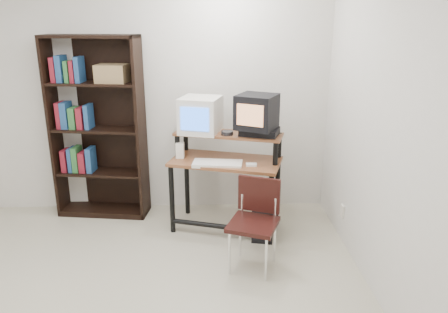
{
  "coord_description": "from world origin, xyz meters",
  "views": [
    {
      "loc": [
        0.73,
        -2.64,
        2.1
      ],
      "look_at": [
        0.85,
        1.1,
        0.88
      ],
      "focal_mm": 35.0,
      "sensor_mm": 36.0,
      "label": 1
    }
  ],
  "objects_px": {
    "computer_desk": "(226,165)",
    "bookshelf": "(98,127)",
    "crt_monitor": "(201,115)",
    "pc_tower": "(264,214)",
    "crt_tv": "(257,112)",
    "school_chair": "(255,215)"
  },
  "relations": [
    {
      "from": "computer_desk",
      "to": "bookshelf",
      "type": "bearing_deg",
      "value": 179.28
    },
    {
      "from": "crt_monitor",
      "to": "pc_tower",
      "type": "height_order",
      "value": "crt_monitor"
    },
    {
      "from": "crt_tv",
      "to": "school_chair",
      "type": "bearing_deg",
      "value": -68.45
    },
    {
      "from": "pc_tower",
      "to": "crt_monitor",
      "type": "bearing_deg",
      "value": 163.04
    },
    {
      "from": "computer_desk",
      "to": "crt_monitor",
      "type": "relative_size",
      "value": 2.52
    },
    {
      "from": "computer_desk",
      "to": "school_chair",
      "type": "distance_m",
      "value": 0.78
    },
    {
      "from": "crt_monitor",
      "to": "computer_desk",
      "type": "bearing_deg",
      "value": -17.33
    },
    {
      "from": "crt_tv",
      "to": "bookshelf",
      "type": "xyz_separation_m",
      "value": [
        -1.63,
        0.42,
        -0.24
      ]
    },
    {
      "from": "computer_desk",
      "to": "bookshelf",
      "type": "xyz_separation_m",
      "value": [
        -1.33,
        0.41,
        0.31
      ]
    },
    {
      "from": "crt_monitor",
      "to": "pc_tower",
      "type": "distance_m",
      "value": 1.17
    },
    {
      "from": "computer_desk",
      "to": "bookshelf",
      "type": "height_order",
      "value": "bookshelf"
    },
    {
      "from": "pc_tower",
      "to": "computer_desk",
      "type": "bearing_deg",
      "value": 167.5
    },
    {
      "from": "crt_tv",
      "to": "school_chair",
      "type": "relative_size",
      "value": 0.6
    },
    {
      "from": "computer_desk",
      "to": "crt_monitor",
      "type": "distance_m",
      "value": 0.56
    },
    {
      "from": "crt_monitor",
      "to": "bookshelf",
      "type": "height_order",
      "value": "bookshelf"
    },
    {
      "from": "school_chair",
      "to": "bookshelf",
      "type": "xyz_separation_m",
      "value": [
        -1.56,
        1.13,
        0.5
      ]
    },
    {
      "from": "crt_tv",
      "to": "pc_tower",
      "type": "relative_size",
      "value": 1.04
    },
    {
      "from": "computer_desk",
      "to": "crt_monitor",
      "type": "xyz_separation_m",
      "value": [
        -0.25,
        0.17,
        0.48
      ]
    },
    {
      "from": "pc_tower",
      "to": "school_chair",
      "type": "distance_m",
      "value": 0.64
    },
    {
      "from": "computer_desk",
      "to": "bookshelf",
      "type": "distance_m",
      "value": 1.43
    },
    {
      "from": "crt_monitor",
      "to": "school_chair",
      "type": "distance_m",
      "value": 1.21
    },
    {
      "from": "crt_tv",
      "to": "bookshelf",
      "type": "height_order",
      "value": "bookshelf"
    }
  ]
}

